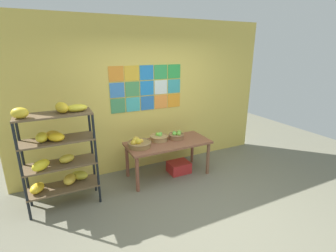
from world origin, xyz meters
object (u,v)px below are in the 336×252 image
object	(u,v)px
banana_shelf_unit	(58,150)
fruit_basket_back_right	(176,135)
display_table	(168,146)
fruit_basket_back_left	(159,137)
produce_crate_under_table	(179,167)
fruit_basket_right	(139,143)

from	to	relation	value
banana_shelf_unit	fruit_basket_back_right	bearing A→B (deg)	5.95
display_table	fruit_basket_back_right	world-z (taller)	fruit_basket_back_right
fruit_basket_back_left	produce_crate_under_table	world-z (taller)	fruit_basket_back_left
banana_shelf_unit	produce_crate_under_table	distance (m)	2.20
fruit_basket_right	produce_crate_under_table	size ratio (longest dim) A/B	1.01
fruit_basket_back_left	fruit_basket_right	bearing A→B (deg)	-161.97
fruit_basket_back_right	produce_crate_under_table	world-z (taller)	fruit_basket_back_right
banana_shelf_unit	fruit_basket_back_left	bearing A→B (deg)	9.29
fruit_basket_back_right	fruit_basket_back_left	world-z (taller)	fruit_basket_back_right
fruit_basket_back_right	produce_crate_under_table	size ratio (longest dim) A/B	0.73
display_table	fruit_basket_back_left	size ratio (longest dim) A/B	4.52
fruit_basket_back_right	fruit_basket_right	size ratio (longest dim) A/B	0.72
fruit_basket_back_left	produce_crate_under_table	size ratio (longest dim) A/B	0.84
fruit_basket_right	fruit_basket_back_left	size ratio (longest dim) A/B	1.20
display_table	produce_crate_under_table	distance (m)	0.53
fruit_basket_back_right	produce_crate_under_table	distance (m)	0.63
fruit_basket_back_right	fruit_basket_right	distance (m)	0.77
fruit_basket_right	display_table	bearing A→B (deg)	0.01
produce_crate_under_table	banana_shelf_unit	bearing A→B (deg)	-176.04
display_table	produce_crate_under_table	bearing A→B (deg)	1.70
fruit_basket_back_left	display_table	bearing A→B (deg)	-51.94
fruit_basket_right	produce_crate_under_table	bearing A→B (deg)	0.52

